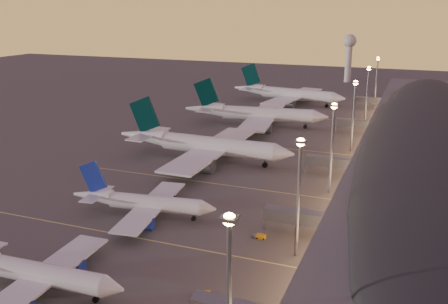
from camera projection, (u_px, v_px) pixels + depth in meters
ground at (147, 229)px, 118.59m from camera, size 700.00×700.00×0.00m
airliner_narrow_south at (32, 272)px, 92.42m from camera, size 38.69×34.54×13.84m
airliner_narrow_north at (143, 203)px, 125.20m from camera, size 38.27×34.46×13.67m
airliner_wide_near at (203, 145)px, 170.46m from camera, size 64.55×58.60×20.70m
airliner_wide_mid at (255, 114)px, 219.54m from camera, size 64.11×58.82×20.51m
airliner_wide_far at (287, 94)px, 269.29m from camera, size 64.38×59.30×20.63m
terminal_building at (429, 143)px, 159.22m from camera, size 56.35×255.00×17.46m
light_masts at (346, 115)px, 159.11m from camera, size 2.20×217.20×25.90m
radar_tower at (349, 50)px, 341.19m from camera, size 9.00×9.00×32.50m
lane_markings at (212, 177)px, 154.32m from camera, size 90.00×180.36×0.00m
baggage_tug_b at (203, 295)px, 90.72m from camera, size 3.43×2.72×0.97m
baggage_tug_c at (259, 236)px, 113.82m from camera, size 3.23×1.48×0.95m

